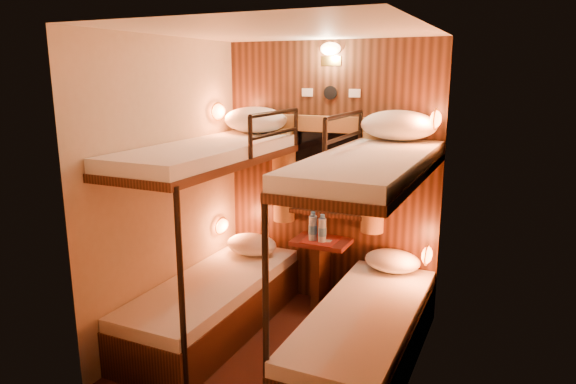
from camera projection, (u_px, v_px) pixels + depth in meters
The scene contains 22 objects.
floor at pixel (281, 350), 4.02m from camera, with size 2.10×2.10×0.00m, color #3E1B10.
ceiling at pixel (280, 30), 3.48m from camera, with size 2.10×2.10×0.00m, color silver.
wall_back at pixel (330, 176), 4.68m from camera, with size 2.40×2.40×0.00m, color #C6B293.
wall_front at pixel (198, 244), 2.82m from camera, with size 2.40×2.40×0.00m, color #C6B293.
wall_left at pixel (170, 189), 4.16m from camera, with size 2.40×2.40×0.00m, color #C6B293.
wall_right at pixel (419, 217), 3.34m from camera, with size 2.40×2.40×0.00m, color #C6B293.
back_panel at pixel (330, 176), 4.67m from camera, with size 2.00×0.03×2.40m, color black.
bunk_left at pixel (214, 267), 4.22m from camera, with size 0.72×1.90×1.82m.
bunk_right at pixel (366, 295), 3.69m from camera, with size 0.72×1.90×1.82m.
window at pixel (328, 179), 4.64m from camera, with size 1.00×0.12×0.79m.
curtains at pixel (327, 171), 4.60m from camera, with size 1.10×0.22×1.00m.
back_fixtures at pixel (330, 58), 4.40m from camera, with size 0.54×0.09×0.48m.
reading_lamps at pixel (316, 179), 4.36m from camera, with size 2.00×0.20×1.25m.
table at pixel (321, 264), 4.68m from camera, with size 0.50×0.34×0.66m.
bottle_left at pixel (313, 228), 4.59m from camera, with size 0.08×0.08×0.27m.
bottle_right at pixel (322, 230), 4.54m from camera, with size 0.07×0.07×0.26m.
sachet_a at pixel (327, 241), 4.59m from camera, with size 0.09×0.06×0.01m, color silver.
sachet_b at pixel (325, 241), 4.58m from camera, with size 0.08×0.06×0.01m, color silver.
pillow_lower_left at pixel (252, 244), 4.80m from camera, with size 0.49×0.35×0.19m, color white.
pillow_lower_right at pixel (392, 261), 4.39m from camera, with size 0.48×0.34×0.19m, color white.
pillow_upper_left at pixel (255, 120), 4.64m from camera, with size 0.60×0.43×0.24m, color white.
pillow_upper_right at pixel (398, 125), 4.11m from camera, with size 0.62×0.44×0.24m, color white.
Camera 1 is at (1.58, -3.28, 2.11)m, focal length 32.00 mm.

